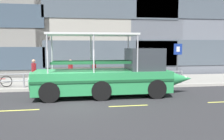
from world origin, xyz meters
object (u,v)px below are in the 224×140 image
(pedestrian_mid_right, at_px, (71,69))
(pedestrian_near_stern, at_px, (34,70))
(pedestrian_near_bow, at_px, (154,68))
(pedestrian_mid_left, at_px, (94,70))
(duck_tour_boat, at_px, (112,76))
(parking_sign, at_px, (178,56))

(pedestrian_mid_right, distance_m, pedestrian_near_stern, 2.37)
(pedestrian_near_bow, bearing_deg, pedestrian_mid_left, -177.14)
(duck_tour_boat, bearing_deg, pedestrian_mid_left, 104.12)
(pedestrian_near_bow, bearing_deg, pedestrian_near_stern, -179.51)
(pedestrian_mid_right, height_order, pedestrian_near_stern, pedestrian_near_stern)
(pedestrian_mid_left, xyz_separation_m, pedestrian_near_stern, (-3.90, 0.14, 0.06))
(pedestrian_mid_left, bearing_deg, duck_tour_boat, -75.88)
(parking_sign, relative_size, pedestrian_near_bow, 1.68)
(pedestrian_mid_right, bearing_deg, duck_tour_boat, -56.64)
(pedestrian_near_bow, distance_m, pedestrian_mid_left, 4.20)
(parking_sign, height_order, pedestrian_near_stern, parking_sign)
(duck_tour_boat, height_order, pedestrian_near_stern, duck_tour_boat)
(parking_sign, xyz_separation_m, pedestrian_near_stern, (-9.76, 0.18, -0.81))
(duck_tour_boat, bearing_deg, pedestrian_mid_right, 123.36)
(pedestrian_mid_right, bearing_deg, parking_sign, -4.66)
(pedestrian_mid_right, relative_size, pedestrian_near_stern, 0.96)
(parking_sign, xyz_separation_m, duck_tour_boat, (-5.11, -2.92, -0.92))
(pedestrian_mid_left, height_order, pedestrian_near_stern, pedestrian_near_stern)
(parking_sign, height_order, pedestrian_mid_right, parking_sign)
(pedestrian_mid_left, relative_size, pedestrian_mid_right, 0.99)
(parking_sign, height_order, pedestrian_near_bow, parking_sign)
(parking_sign, distance_m, pedestrian_mid_right, 7.50)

